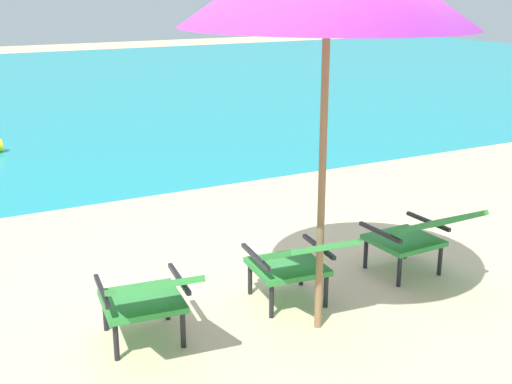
{
  "coord_description": "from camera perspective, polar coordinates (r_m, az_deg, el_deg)",
  "views": [
    {
      "loc": [
        -2.37,
        -4.05,
        2.31
      ],
      "look_at": [
        0.0,
        0.39,
        0.75
      ],
      "focal_mm": 47.22,
      "sensor_mm": 36.0,
      "label": 1
    }
  ],
  "objects": [
    {
      "name": "lounge_chair_right",
      "position": [
        5.56,
        13.67,
        -3.37
      ],
      "size": [
        0.57,
        0.89,
        0.68
      ],
      "color": "#338E3D",
      "rests_on": "ground_plane"
    },
    {
      "name": "lounge_chair_left",
      "position": [
        4.42,
        -9.23,
        -8.6
      ],
      "size": [
        0.63,
        0.93,
        0.68
      ],
      "color": "#338E3D",
      "rests_on": "ground_plane"
    },
    {
      "name": "ground_plane",
      "position": [
        8.71,
        -11.26,
        1.48
      ],
      "size": [
        40.0,
        40.0,
        0.0
      ],
      "primitive_type": "plane",
      "color": "beige"
    },
    {
      "name": "ocean_band",
      "position": [
        16.35,
        -19.67,
        8.1
      ],
      "size": [
        40.0,
        18.0,
        0.01
      ],
      "primitive_type": "cube",
      "color": "teal",
      "rests_on": "ground_plane"
    },
    {
      "name": "lounge_chair_center",
      "position": [
        4.9,
        3.55,
        -5.73
      ],
      "size": [
        0.62,
        0.93,
        0.68
      ],
      "color": "#338E3D",
      "rests_on": "ground_plane"
    }
  ]
}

